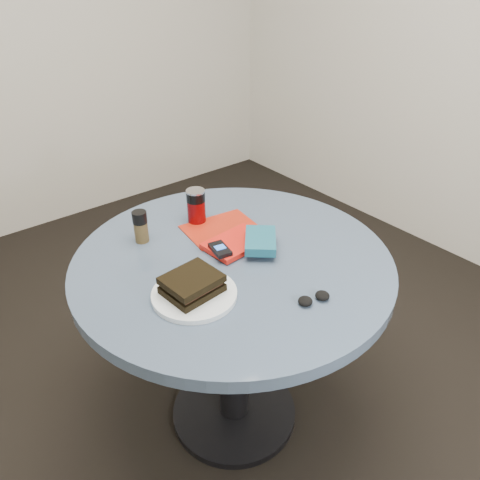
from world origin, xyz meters
TOP-DOWN VIEW (x-y plane):
  - ground at (0.00, 0.00)m, footprint 4.00×4.00m
  - table at (0.00, 0.00)m, footprint 1.00×1.00m
  - plate at (-0.20, -0.09)m, footprint 0.24×0.24m
  - sandwich at (-0.21, -0.08)m, footprint 0.16×0.14m
  - soda_can at (0.04, 0.25)m, footprint 0.07×0.07m
  - pepper_grinder at (-0.17, 0.26)m, footprint 0.05×0.05m
  - magazine at (0.07, 0.16)m, footprint 0.26×0.21m
  - red_book at (0.05, 0.04)m, footprint 0.21×0.15m
  - novel at (0.09, -0.02)m, footprint 0.17×0.17m
  - mp3_player at (-0.03, 0.02)m, footprint 0.06×0.09m
  - headphones at (0.04, -0.31)m, footprint 0.10×0.06m

SIDE VIEW (x-z plane):
  - ground at x=0.00m, z-range 0.00..0.00m
  - table at x=0.00m, z-range 0.21..0.96m
  - magazine at x=0.07m, z-range 0.75..0.75m
  - plate at x=-0.20m, z-range 0.75..0.77m
  - headphones at x=0.04m, z-range 0.75..0.77m
  - red_book at x=0.05m, z-range 0.75..0.77m
  - mp3_player at x=-0.03m, z-range 0.77..0.79m
  - novel at x=0.09m, z-range 0.77..0.80m
  - sandwich at x=-0.21m, z-range 0.77..0.82m
  - pepper_grinder at x=-0.17m, z-range 0.75..0.86m
  - soda_can at x=0.04m, z-range 0.75..0.87m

